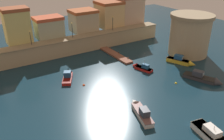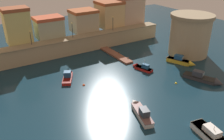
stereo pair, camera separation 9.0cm
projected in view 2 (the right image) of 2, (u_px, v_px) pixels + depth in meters
The scene contains 16 objects.
ground_plane at pixel (126, 89), 40.79m from camera, with size 113.60×113.60×0.00m, color #112D3D.
quay_wall at pixel (75, 45), 55.50m from camera, with size 46.84×3.23×3.67m.
old_town_backdrop at pixel (72, 19), 56.79m from camera, with size 43.49×6.05×8.40m.
fortress_tower at pixel (190, 34), 53.15m from camera, with size 9.37×9.37×9.22m.
pier_dock at pixel (116, 55), 54.19m from camera, with size 1.87×10.88×0.70m.
quay_lamp_0 at pixel (30, 35), 49.05m from camera, with size 0.32×0.32×3.07m.
quay_lamp_1 at pixel (72, 27), 53.45m from camera, with size 0.32×0.32×3.50m.
quay_lamp_2 at pixel (113, 21), 58.68m from camera, with size 0.32×0.32×3.50m.
moored_boat_0 at pixel (181, 61), 49.98m from camera, with size 3.65×6.21×2.00m.
moored_boat_1 at pixel (68, 76), 44.29m from camera, with size 3.99×5.66×2.02m.
moored_boat_2 at pixel (217, 140), 28.68m from camera, with size 3.07×7.22×2.53m.
moored_boat_3 at pixel (141, 67), 47.64m from camera, with size 2.53×4.86×2.58m.
moored_boat_6 at pixel (205, 79), 43.11m from camera, with size 4.30×7.20×2.18m.
moored_boat_7 at pixel (140, 111), 33.99m from camera, with size 3.22×6.76×2.04m.
mooring_buoy_0 at pixel (84, 85), 41.86m from camera, with size 0.49×0.49×0.49m, color #EA4C19.
mooring_buoy_1 at pixel (176, 83), 42.50m from camera, with size 0.44×0.44×0.44m, color yellow.
Camera 2 is at (-20.96, -28.55, 20.63)m, focal length 38.22 mm.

